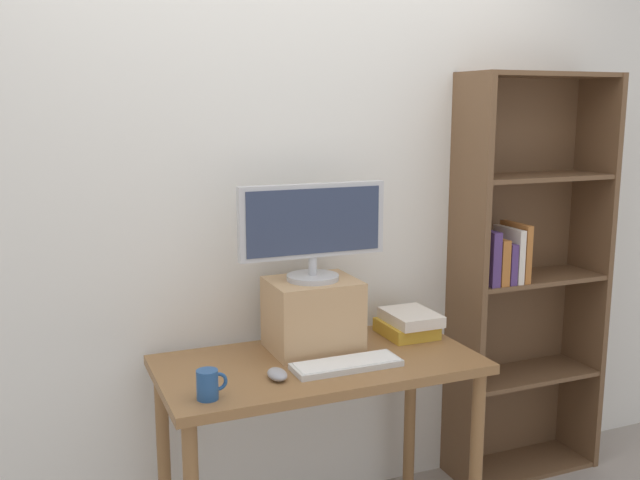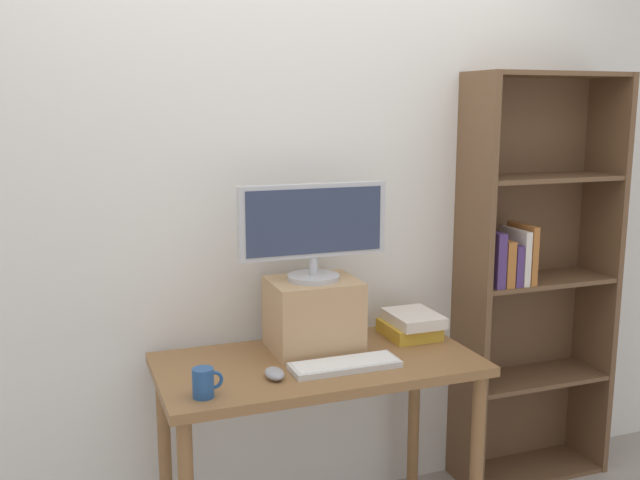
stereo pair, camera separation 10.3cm
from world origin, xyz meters
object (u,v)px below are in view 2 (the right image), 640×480
(computer_monitor, at_px, (313,227))
(keyboard, at_px, (345,365))
(book_stack, at_px, (411,325))
(coffee_mug, at_px, (204,383))
(bookshelf_unit, at_px, (530,278))
(computer_mouse, at_px, (275,374))
(desk, at_px, (318,386))
(riser_box, at_px, (313,315))

(computer_monitor, bearing_deg, keyboard, -81.02)
(computer_monitor, bearing_deg, book_stack, 0.85)
(keyboard, relative_size, coffee_mug, 3.91)
(bookshelf_unit, height_order, computer_mouse, bookshelf_unit)
(desk, xyz_separation_m, computer_mouse, (-0.20, -0.12, 0.12))
(computer_monitor, bearing_deg, riser_box, 90.00)
(riser_box, xyz_separation_m, book_stack, (0.42, 0.00, -0.09))
(desk, bearing_deg, book_stack, 15.51)
(riser_box, xyz_separation_m, keyboard, (0.04, -0.23, -0.13))
(computer_monitor, height_order, book_stack, computer_monitor)
(riser_box, relative_size, keyboard, 0.84)
(bookshelf_unit, distance_m, computer_monitor, 1.13)
(desk, relative_size, computer_mouse, 11.37)
(book_stack, bearing_deg, bookshelf_unit, 9.67)
(desk, height_order, coffee_mug, coffee_mug)
(computer_mouse, bearing_deg, coffee_mug, -164.37)
(bookshelf_unit, relative_size, book_stack, 7.54)
(bookshelf_unit, height_order, computer_monitor, bookshelf_unit)
(bookshelf_unit, bearing_deg, book_stack, -170.33)
(riser_box, bearing_deg, keyboard, -81.07)
(desk, xyz_separation_m, computer_monitor, (0.03, 0.12, 0.58))
(desk, xyz_separation_m, coffee_mug, (-0.46, -0.19, 0.15))
(riser_box, height_order, computer_monitor, computer_monitor)
(keyboard, height_order, computer_mouse, computer_mouse)
(desk, distance_m, coffee_mug, 0.52)
(book_stack, bearing_deg, computer_monitor, -179.15)
(riser_box, bearing_deg, desk, -102.19)
(desk, height_order, bookshelf_unit, bookshelf_unit)
(computer_monitor, height_order, computer_mouse, computer_monitor)
(desk, distance_m, keyboard, 0.17)
(keyboard, xyz_separation_m, computer_mouse, (-0.27, -0.01, 0.01))
(bookshelf_unit, relative_size, riser_box, 5.51)
(desk, distance_m, computer_mouse, 0.27)
(coffee_mug, bearing_deg, desk, 22.56)
(riser_box, relative_size, computer_monitor, 0.58)
(bookshelf_unit, height_order, riser_box, bookshelf_unit)
(computer_mouse, bearing_deg, book_stack, 20.51)
(desk, relative_size, riser_box, 3.55)
(computer_mouse, distance_m, book_stack, 0.70)
(coffee_mug, bearing_deg, riser_box, 32.60)
(coffee_mug, bearing_deg, computer_mouse, 15.63)
(desk, relative_size, coffee_mug, 11.62)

